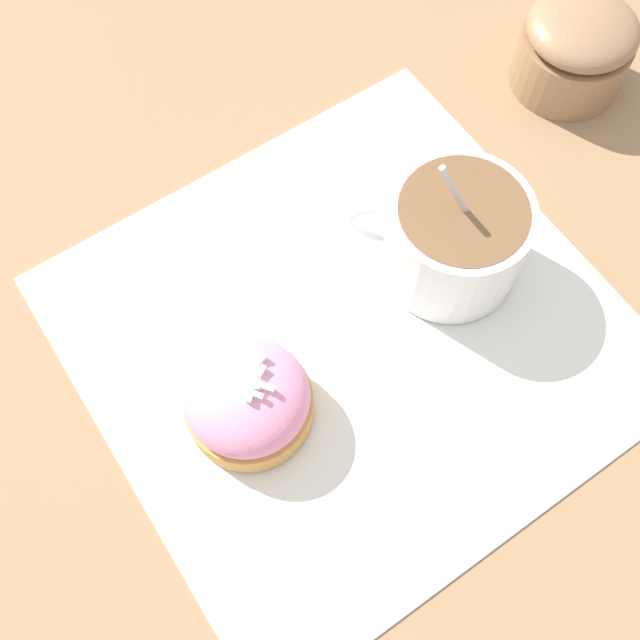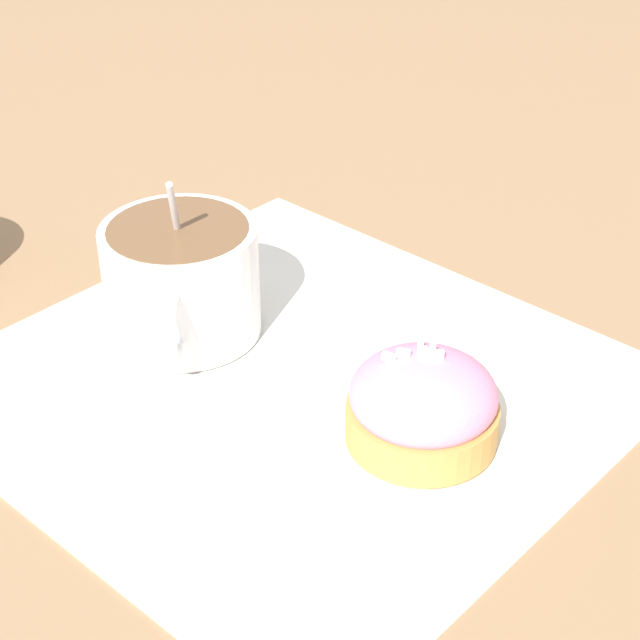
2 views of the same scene
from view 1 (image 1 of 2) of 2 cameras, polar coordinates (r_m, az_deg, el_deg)
The scene contains 5 objects.
ground_plane at distance 0.50m, azimuth 2.23°, elevation -1.00°, with size 3.00×3.00×0.00m, color #93704C.
paper_napkin at distance 0.49m, azimuth 2.23°, elevation -0.93°, with size 0.37×0.36×0.00m.
coffee_cup at distance 0.49m, azimuth 10.17°, elevation 6.34°, with size 0.09×0.11×0.11m.
frosted_pastry at distance 0.46m, azimuth -5.63°, elevation -5.95°, with size 0.08×0.08×0.05m.
sugar_bowl at distance 0.62m, azimuth 18.87°, elevation 19.01°, with size 0.08×0.08×0.07m.
Camera 1 is at (0.14, 0.14, 0.45)m, focal length 42.00 mm.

